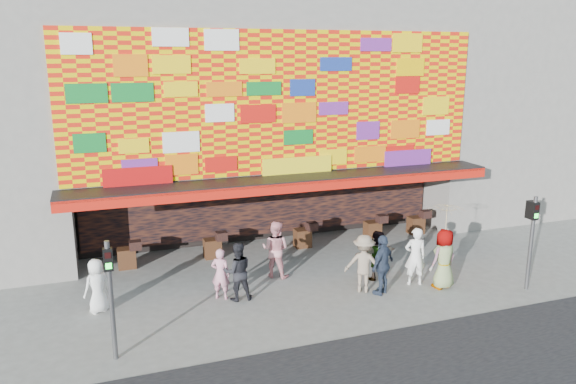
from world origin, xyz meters
The scene contains 15 objects.
ground centered at (0.00, 0.00, 0.00)m, with size 90.00×90.00×0.00m, color slate.
shop_building centered at (0.00, 8.18, 5.23)m, with size 15.20×9.40×10.00m.
neighbor_right centered at (13.00, 8.00, 6.00)m, with size 11.00×8.00×12.00m, color gray.
signal_left centered at (-6.20, -1.50, 1.86)m, with size 0.22×0.20×3.00m.
signal_right centered at (6.20, -1.50, 1.86)m, with size 0.22×0.20×3.00m.
ped_a centered at (-6.51, 1.32, 0.79)m, with size 0.78×0.50×1.59m, color white.
ped_b centered at (-3.00, 1.04, 0.79)m, with size 0.58×0.38×1.58m, color pink.
ped_c centered at (-2.54, 0.80, 0.89)m, with size 0.87×0.68×1.79m, color black.
ped_d centered at (1.28, 0.08, 0.91)m, with size 1.18×0.68×1.82m, color gray.
ped_e centered at (1.73, -0.28, 0.94)m, with size 1.11×0.46×1.89m, color #2C384E.
ped_f centered at (2.16, 0.82, 0.83)m, with size 1.53×0.49×1.65m, color gray.
ped_g centered at (3.77, -0.51, 0.96)m, with size 0.94×0.61×1.92m, color gray.
ped_h centered at (3.07, 0.02, 0.95)m, with size 0.69×0.45×1.89m, color white.
ped_i centered at (-0.91, 2.14, 0.95)m, with size 0.92×0.72×1.90m, color pink.
parasol centered at (3.77, -0.51, 2.22)m, with size 1.42×1.44×1.99m.
Camera 1 is at (-6.38, -14.45, 7.16)m, focal length 35.00 mm.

